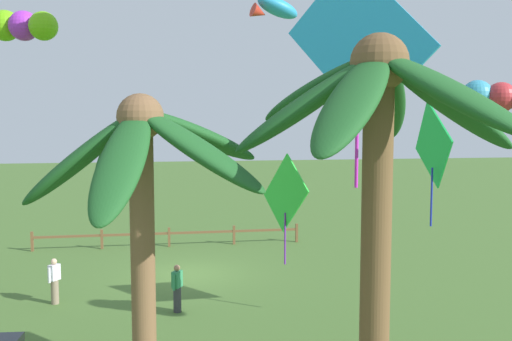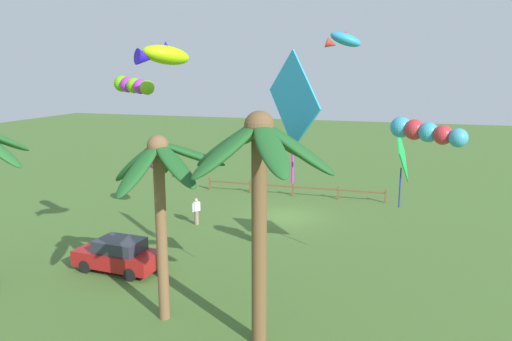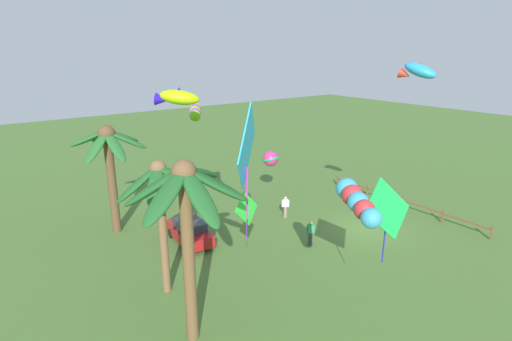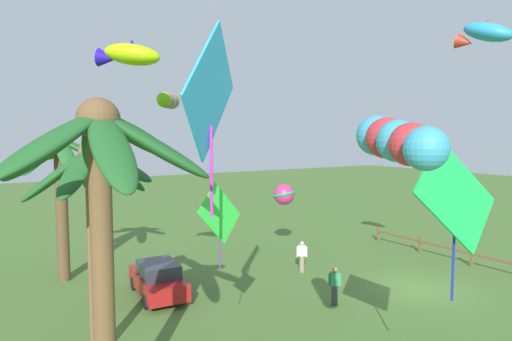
{
  "view_description": "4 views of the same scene",
  "coord_description": "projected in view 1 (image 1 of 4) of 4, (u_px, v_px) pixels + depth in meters",
  "views": [
    {
      "loc": [
        0.94,
        23.22,
        6.44
      ],
      "look_at": [
        -1.58,
        7.52,
        4.95
      ],
      "focal_mm": 40.39,
      "sensor_mm": 36.0,
      "label": 1
    },
    {
      "loc": [
        -6.81,
        28.82,
        9.01
      ],
      "look_at": [
        -0.53,
        8.21,
        4.59
      ],
      "focal_mm": 34.65,
      "sensor_mm": 36.0,
      "label": 2
    },
    {
      "loc": [
        -15.31,
        20.47,
        11.63
      ],
      "look_at": [
        0.05,
        9.12,
        5.79
      ],
      "focal_mm": 27.87,
      "sensor_mm": 36.0,
      "label": 3
    },
    {
      "loc": [
        -12.48,
        16.4,
        6.95
      ],
      "look_at": [
        -0.54,
        9.02,
        5.81
      ],
      "focal_mm": 30.5,
      "sensor_mm": 36.0,
      "label": 4
    }
  ],
  "objects": [
    {
      "name": "ground_plane",
      "position": [
        189.0,
        274.0,
        23.58
      ],
      "size": [
        120.0,
        120.0,
        0.0
      ],
      "primitive_type": "plane",
      "color": "#476B2D"
    },
    {
      "name": "palm_tree_0",
      "position": [
        144.0,
        189.0,
        9.4
      ],
      "size": [
        4.33,
        4.14,
        6.81
      ],
      "color": "brown",
      "rests_on": "ground"
    },
    {
      "name": "palm_tree_1",
      "position": [
        375.0,
        143.0,
        9.39
      ],
      "size": [
        4.91,
        4.84,
        7.78
      ],
      "color": "brown",
      "rests_on": "ground"
    },
    {
      "name": "rail_fence",
      "position": [
        169.0,
        235.0,
        28.55
      ],
      "size": [
        13.11,
        0.12,
        0.95
      ],
      "color": "brown",
      "rests_on": "ground"
    },
    {
      "name": "spectator_0",
      "position": [
        177.0,
        288.0,
        18.94
      ],
      "size": [
        0.38,
        0.49,
        1.59
      ],
      "color": "#38383D",
      "rests_on": "ground"
    },
    {
      "name": "spectator_1",
      "position": [
        55.0,
        281.0,
        19.78
      ],
      "size": [
        0.41,
        0.47,
        1.59
      ],
      "color": "gray",
      "rests_on": "ground"
    },
    {
      "name": "kite_diamond_0",
      "position": [
        358.0,
        42.0,
        11.69
      ],
      "size": [
        2.39,
        2.49,
        4.74
      ],
      "color": "#2AACE7"
    },
    {
      "name": "kite_fish_1",
      "position": [
        275.0,
        8.0,
        21.93
      ],
      "size": [
        2.14,
        1.28,
        1.15
      ],
      "color": "#2897CF"
    },
    {
      "name": "kite_diamond_2",
      "position": [
        285.0,
        195.0,
        12.66
      ],
      "size": [
        0.67,
        1.67,
        2.48
      ],
      "color": "#32E341"
    },
    {
      "name": "kite_tube_5",
      "position": [
        0.0,
        26.0,
        12.14
      ],
      "size": [
        2.38,
        1.59,
        0.77
      ],
      "color": "#69C013"
    },
    {
      "name": "kite_diamond_6",
      "position": [
        433.0,
        147.0,
        16.58
      ],
      "size": [
        0.66,
        2.65,
        3.65
      ],
      "color": "green"
    }
  ]
}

